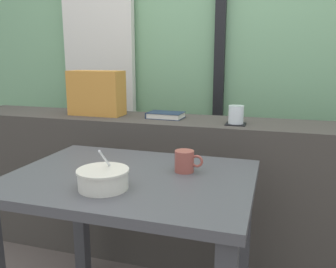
{
  "coord_description": "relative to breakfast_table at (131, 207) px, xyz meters",
  "views": [
    {
      "loc": [
        0.47,
        -1.3,
        1.17
      ],
      "look_at": [
        -0.07,
        0.44,
        0.77
      ],
      "focal_mm": 37.48,
      "sensor_mm": 36.0,
      "label": 1
    }
  ],
  "objects": [
    {
      "name": "breakfast_table",
      "position": [
        0.0,
        0.0,
        0.0
      ],
      "size": [
        0.93,
        0.69,
        0.73
      ],
      "color": "#414145",
      "rests_on": "ground"
    },
    {
      "name": "ceramic_mug",
      "position": [
        0.19,
        0.1,
        0.17
      ],
      "size": [
        0.11,
        0.08,
        0.08
      ],
      "color": "#9E4C42",
      "rests_on": "breakfast_table"
    },
    {
      "name": "closed_book",
      "position": [
        -0.08,
        0.69,
        0.25
      ],
      "size": [
        0.2,
        0.14,
        0.03
      ],
      "color": "#1E2D47",
      "rests_on": "dark_console_ledge"
    },
    {
      "name": "outdoor_backdrop",
      "position": [
        0.05,
        1.37,
        0.8
      ],
      "size": [
        4.8,
        0.08,
        2.8
      ],
      "primitive_type": "cube",
      "color": "#7AAD7F",
      "rests_on": "ground"
    },
    {
      "name": "curtain_left_panel",
      "position": [
        -0.79,
        1.27,
        0.65
      ],
      "size": [
        0.56,
        0.06,
        2.5
      ],
      "primitive_type": "cube",
      "color": "silver",
      "rests_on": "ground"
    },
    {
      "name": "throw_pillow",
      "position": [
        -0.5,
        0.68,
        0.36
      ],
      "size": [
        0.32,
        0.14,
        0.26
      ],
      "primitive_type": "cube",
      "rotation": [
        0.0,
        0.0,
        -0.01
      ],
      "color": "#D18938",
      "rests_on": "dark_console_ledge"
    },
    {
      "name": "dark_console_ledge",
      "position": [
        0.05,
        0.68,
        -0.18
      ],
      "size": [
        2.8,
        0.38,
        0.83
      ],
      "primitive_type": "cube",
      "color": "#423D38",
      "rests_on": "ground"
    },
    {
      "name": "coaster_square",
      "position": [
        0.32,
        0.61,
        0.24
      ],
      "size": [
        0.1,
        0.1,
        0.0
      ],
      "primitive_type": "cube",
      "color": "black",
      "rests_on": "dark_console_ledge"
    },
    {
      "name": "soup_bowl",
      "position": [
        -0.03,
        -0.16,
        0.17
      ],
      "size": [
        0.18,
        0.18,
        0.15
      ],
      "color": "silver",
      "rests_on": "breakfast_table"
    },
    {
      "name": "window_divider_post",
      "position": [
        0.12,
        1.3,
        0.7
      ],
      "size": [
        0.07,
        0.05,
        2.6
      ],
      "primitive_type": "cube",
      "color": "black",
      "rests_on": "ground"
    },
    {
      "name": "juice_glass",
      "position": [
        0.32,
        0.61,
        0.28
      ],
      "size": [
        0.08,
        0.08,
        0.09
      ],
      "color": "white",
      "rests_on": "coaster_square"
    }
  ]
}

